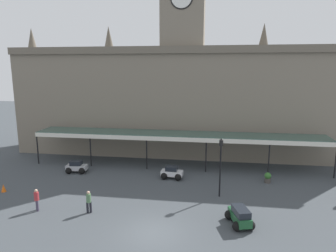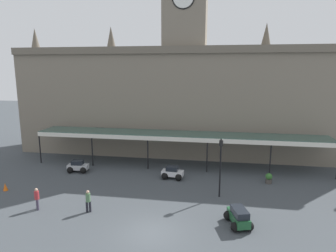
% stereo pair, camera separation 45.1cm
% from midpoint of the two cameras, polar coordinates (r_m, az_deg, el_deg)
% --- Properties ---
extents(ground_plane, '(140.00, 140.00, 0.00)m').
position_cam_midpoint_polar(ground_plane, '(20.18, -2.54, -19.79)').
color(ground_plane, '#3F4449').
extents(station_building, '(40.23, 6.50, 21.82)m').
position_cam_midpoint_polar(station_building, '(36.07, 3.59, 5.83)').
color(station_building, slate).
rests_on(station_building, ground).
extents(entrance_canopy, '(30.66, 3.26, 3.60)m').
position_cam_midpoint_polar(entrance_canopy, '(31.25, 2.47, -1.72)').
color(entrance_canopy, '#38564C').
rests_on(entrance_canopy, ground).
extents(car_white_sedan, '(2.11, 1.62, 1.19)m').
position_cam_midpoint_polar(car_white_sedan, '(28.69, 1.34, -9.05)').
color(car_white_sedan, silver).
rests_on(car_white_sedan, ground).
extents(car_silver_sedan, '(2.12, 1.63, 1.19)m').
position_cam_midpoint_polar(car_silver_sedan, '(31.70, -16.46, -7.54)').
color(car_silver_sedan, '#B2B5BA').
rests_on(car_silver_sedan, ground).
extents(car_green_estate, '(1.93, 2.41, 1.27)m').
position_cam_midpoint_polar(car_green_estate, '(21.28, 13.99, -16.67)').
color(car_green_estate, '#1E512D').
rests_on(car_green_estate, ground).
extents(pedestrian_beside_cars, '(0.34, 0.34, 1.67)m').
position_cam_midpoint_polar(pedestrian_beside_cars, '(24.52, -23.34, -12.55)').
color(pedestrian_beside_cars, '#3F384C').
rests_on(pedestrian_beside_cars, ground).
extents(pedestrian_near_entrance, '(0.38, 0.34, 1.67)m').
position_cam_midpoint_polar(pedestrian_near_entrance, '(22.93, -14.50, -13.63)').
color(pedestrian_near_entrance, black).
rests_on(pedestrian_near_entrance, ground).
extents(victorian_lamppost, '(0.30, 0.30, 4.88)m').
position_cam_midpoint_polar(victorian_lamppost, '(24.33, 10.56, -6.65)').
color(victorian_lamppost, black).
rests_on(victorian_lamppost, ground).
extents(traffic_cone, '(0.40, 0.40, 0.66)m').
position_cam_midpoint_polar(traffic_cone, '(29.47, -28.35, -10.22)').
color(traffic_cone, orange).
rests_on(traffic_cone, ground).
extents(planter_by_canopy, '(0.60, 0.60, 0.96)m').
position_cam_midpoint_polar(planter_by_canopy, '(29.07, 19.19, -9.43)').
color(planter_by_canopy, '#47423D').
rests_on(planter_by_canopy, ground).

